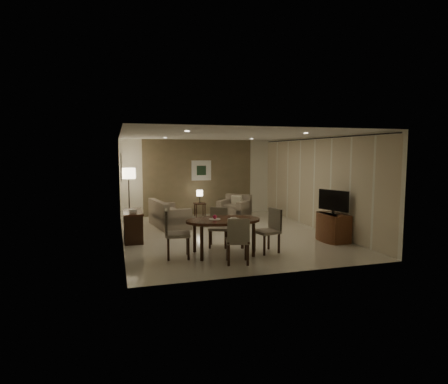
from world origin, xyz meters
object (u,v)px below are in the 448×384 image
object	(u,v)px
chair_far	(218,228)
chair_left	(178,234)
chair_right	(267,231)
armchair	(234,207)
chair_near	(237,240)
floor_lamp	(129,195)
console_desk	(133,226)
dining_table	(223,237)
sofa	(169,213)
tv_cabinet	(333,227)
side_table	(200,210)

from	to	relation	value
chair_far	chair_left	world-z (taller)	chair_left
chair_right	armchair	distance (m)	4.25
chair_near	floor_lamp	bearing A→B (deg)	-56.62
console_desk	dining_table	size ratio (longest dim) A/B	0.72
console_desk	sofa	bearing A→B (deg)	53.73
console_desk	chair_near	distance (m)	3.29
dining_table	tv_cabinet	bearing A→B (deg)	8.28
dining_table	armchair	xyz separation A→B (m)	(1.57, 4.09, 0.02)
chair_near	sofa	xyz separation A→B (m)	(-0.79, 4.23, -0.08)
chair_left	armchair	world-z (taller)	chair_left
dining_table	floor_lamp	distance (m)	4.92
console_desk	dining_table	distance (m)	2.68
console_desk	chair_far	xyz separation A→B (m)	(1.92, -1.26, 0.09)
chair_left	floor_lamp	bearing A→B (deg)	18.01
chair_far	dining_table	bearing A→B (deg)	-76.20
console_desk	chair_right	xyz separation A→B (m)	(2.83, -2.06, 0.11)
tv_cabinet	chair_near	world-z (taller)	chair_near
console_desk	armchair	world-z (taller)	armchair
chair_far	floor_lamp	xyz separation A→B (m)	(-1.90, 3.86, 0.41)
chair_right	side_table	distance (m)	5.05
dining_table	chair_near	world-z (taller)	chair_near
tv_cabinet	side_table	distance (m)	5.11
tv_cabinet	chair_far	distance (m)	2.99
console_desk	dining_table	bearing A→B (deg)	-46.42
dining_table	armchair	distance (m)	4.38
sofa	side_table	bearing A→B (deg)	-51.81
chair_left	armchair	xyz separation A→B (m)	(2.57, 4.07, -0.11)
console_desk	tv_cabinet	distance (m)	5.11
chair_right	sofa	xyz separation A→B (m)	(-1.68, 3.63, -0.09)
console_desk	sofa	size ratio (longest dim) A/B	0.71
tv_cabinet	dining_table	xyz separation A→B (m)	(-3.04, -0.44, 0.04)
dining_table	chair_far	world-z (taller)	chair_far
sofa	side_table	world-z (taller)	sofa
console_desk	dining_table	world-z (taller)	dining_table
chair_far	armchair	xyz separation A→B (m)	(1.50, 3.41, -0.05)
chair_far	chair_right	size ratio (longest dim) A/B	0.94
chair_near	armchair	world-z (taller)	chair_near
chair_left	side_table	bearing A→B (deg)	-10.22
chair_right	tv_cabinet	bearing A→B (deg)	92.85
dining_table	floor_lamp	size ratio (longest dim) A/B	0.95
console_desk	sofa	world-z (taller)	sofa
armchair	side_table	size ratio (longest dim) A/B	1.89
armchair	side_table	world-z (taller)	armchair
armchair	console_desk	bearing A→B (deg)	-103.64
tv_cabinet	chair_left	size ratio (longest dim) A/B	0.86
chair_near	chair_left	xyz separation A→B (m)	(-1.09, 0.74, 0.05)
tv_cabinet	dining_table	size ratio (longest dim) A/B	0.54
sofa	floor_lamp	distance (m)	1.61
tv_cabinet	chair_far	size ratio (longest dim) A/B	0.97
dining_table	chair_left	size ratio (longest dim) A/B	1.59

